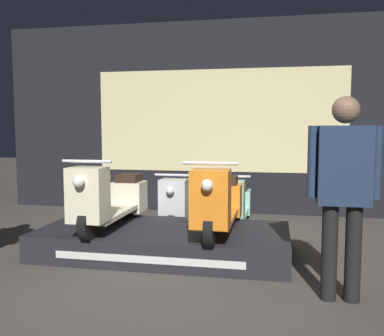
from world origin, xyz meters
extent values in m
plane|color=#423D38|center=(0.00, 0.00, 0.00)|extent=(30.00, 30.00, 0.00)
cube|color=black|center=(0.00, 3.48, 1.60)|extent=(7.56, 0.08, 3.20)
cube|color=beige|center=(0.00, 3.43, 1.55)|extent=(4.16, 0.01, 1.70)
cube|color=black|center=(-0.28, 0.92, 0.15)|extent=(2.78, 1.31, 0.30)
cube|color=silver|center=(-0.28, 0.26, 0.13)|extent=(1.95, 0.01, 0.07)
cylinder|color=black|center=(-0.90, 0.28, 0.46)|extent=(0.09, 0.33, 0.33)
cylinder|color=black|center=(-0.90, 1.56, 0.46)|extent=(0.09, 0.33, 0.33)
cube|color=beige|center=(-0.90, 0.92, 0.45)|extent=(0.35, 1.18, 0.05)
cube|color=beige|center=(-0.90, 0.30, 0.76)|extent=(0.37, 0.30, 0.56)
cube|color=beige|center=(-0.90, 1.53, 0.55)|extent=(0.38, 0.35, 0.38)
cube|color=black|center=(-0.90, 1.52, 0.79)|extent=(0.28, 0.31, 0.10)
cylinder|color=silver|center=(-0.90, 0.30, 1.09)|extent=(0.52, 0.03, 0.03)
sphere|color=white|center=(-0.90, 0.10, 0.91)|extent=(0.11, 0.11, 0.11)
cylinder|color=black|center=(0.35, 0.28, 0.46)|extent=(0.09, 0.33, 0.33)
cylinder|color=black|center=(0.35, 1.56, 0.46)|extent=(0.09, 0.33, 0.33)
cube|color=orange|center=(0.35, 0.92, 0.45)|extent=(0.35, 1.18, 0.05)
cube|color=orange|center=(0.35, 0.30, 0.76)|extent=(0.37, 0.30, 0.56)
cube|color=orange|center=(0.35, 1.53, 0.55)|extent=(0.38, 0.35, 0.38)
cube|color=black|center=(0.35, 1.52, 0.79)|extent=(0.28, 0.31, 0.10)
cylinder|color=silver|center=(0.35, 0.30, 1.09)|extent=(0.52, 0.03, 0.03)
sphere|color=white|center=(0.35, 0.10, 0.91)|extent=(0.11, 0.11, 0.11)
cylinder|color=black|center=(-0.40, 1.87, 0.17)|extent=(0.09, 0.33, 0.33)
cylinder|color=black|center=(-0.40, 3.15, 0.17)|extent=(0.09, 0.33, 0.33)
cube|color=#BCBCC1|center=(-0.40, 2.51, 0.16)|extent=(0.35, 1.18, 0.05)
cube|color=#BCBCC1|center=(-0.40, 1.89, 0.46)|extent=(0.37, 0.30, 0.56)
cube|color=#BCBCC1|center=(-0.40, 3.12, 0.25)|extent=(0.38, 0.35, 0.38)
cube|color=black|center=(-0.40, 3.11, 0.49)|extent=(0.28, 0.31, 0.10)
cylinder|color=silver|center=(-0.40, 1.88, 0.80)|extent=(0.52, 0.03, 0.03)
sphere|color=white|center=(-0.40, 1.69, 0.62)|extent=(0.11, 0.11, 0.11)
cylinder|color=black|center=(0.37, 1.87, 0.17)|extent=(0.09, 0.33, 0.33)
cylinder|color=black|center=(0.37, 3.15, 0.17)|extent=(0.09, 0.33, 0.33)
cube|color=#8EC6AD|center=(0.37, 2.51, 0.16)|extent=(0.35, 1.18, 0.05)
cube|color=#8EC6AD|center=(0.37, 1.89, 0.46)|extent=(0.37, 0.30, 0.56)
cube|color=#8EC6AD|center=(0.37, 3.12, 0.25)|extent=(0.38, 0.35, 0.38)
cube|color=black|center=(0.37, 3.11, 0.49)|extent=(0.28, 0.31, 0.10)
cylinder|color=silver|center=(0.37, 1.88, 0.80)|extent=(0.52, 0.03, 0.03)
sphere|color=white|center=(0.37, 1.69, 0.62)|extent=(0.11, 0.11, 0.11)
cylinder|color=black|center=(1.40, -0.07, 0.40)|extent=(0.13, 0.13, 0.81)
cylinder|color=black|center=(1.59, -0.07, 0.40)|extent=(0.13, 0.13, 0.81)
cube|color=#1E2D47|center=(1.49, -0.07, 1.13)|extent=(0.41, 0.23, 0.64)
cylinder|color=#1E2D47|center=(1.25, -0.07, 1.15)|extent=(0.08, 0.08, 0.59)
cylinder|color=#1E2D47|center=(1.74, -0.07, 1.15)|extent=(0.08, 0.08, 0.59)
sphere|color=brown|center=(1.49, -0.07, 1.57)|extent=(0.22, 0.22, 0.22)
camera|label=1|loc=(0.96, -3.68, 1.42)|focal=40.00mm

